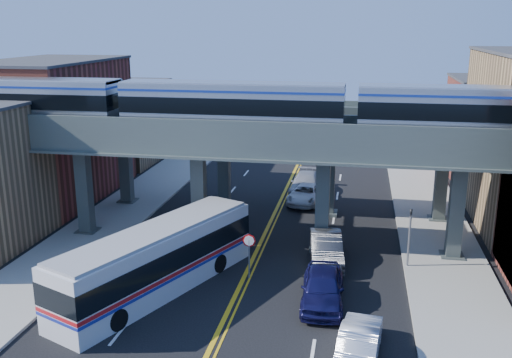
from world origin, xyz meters
TOP-DOWN VIEW (x-y plane):
  - ground at (0.00, 0.00)m, footprint 120.00×120.00m
  - sidewalk_west at (-11.50, 10.00)m, footprint 5.00×70.00m
  - sidewalk_east at (11.50, 10.00)m, footprint 5.00×70.00m
  - building_west_b at (-18.50, 16.00)m, footprint 8.00×14.00m
  - building_west_c at (-18.50, 29.00)m, footprint 8.00×10.00m
  - building_east_c at (18.50, 29.00)m, footprint 8.00×10.00m
  - elevated_viaduct_near at (0.00, 8.00)m, footprint 52.00×3.60m
  - elevated_viaduct_far at (0.00, 15.00)m, footprint 52.00×3.60m
  - transit_train at (-1.73, 8.00)m, footprint 42.67×2.67m
  - stop_sign at (0.30, 3.00)m, footprint 0.76×0.09m
  - traffic_signal at (9.20, 6.00)m, footprint 0.15×0.18m
  - transit_bus at (-4.22, 0.61)m, footprint 7.81×13.15m
  - car_lane_a at (4.58, 0.65)m, footprint 2.33×5.38m
  - car_lane_b at (4.43, 6.05)m, footprint 2.46×5.46m
  - car_lane_c at (2.06, 17.70)m, footprint 2.97×5.37m
  - car_lane_d at (1.80, 20.22)m, footprint 2.50×5.88m
  - car_parked_curb at (6.50, -3.90)m, footprint 2.11×4.85m

SIDE VIEW (x-z plane):
  - ground at x=0.00m, z-range 0.00..0.00m
  - sidewalk_west at x=-11.50m, z-range 0.00..0.16m
  - sidewalk_east at x=11.50m, z-range 0.00..0.16m
  - car_lane_c at x=2.06m, z-range 0.00..1.42m
  - car_parked_curb at x=6.50m, z-range 0.00..1.55m
  - car_lane_d at x=1.80m, z-range 0.00..1.69m
  - car_lane_b at x=4.43m, z-range 0.00..1.74m
  - car_lane_a at x=4.58m, z-range 0.00..1.81m
  - transit_bus at x=-4.22m, z-range 0.05..3.41m
  - stop_sign at x=0.30m, z-range 0.44..3.07m
  - traffic_signal at x=9.20m, z-range 0.25..4.35m
  - building_west_c at x=-18.50m, z-range 0.00..8.00m
  - building_east_c at x=18.50m, z-range 0.00..9.00m
  - building_west_b at x=-18.50m, z-range 0.00..11.00m
  - elevated_viaduct_near at x=0.00m, z-range 2.77..10.17m
  - elevated_viaduct_far at x=0.00m, z-range 2.77..10.17m
  - transit_train at x=-1.73m, z-range 7.53..10.64m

